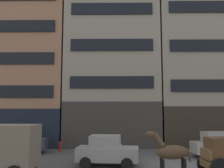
{
  "coord_description": "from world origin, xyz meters",
  "views": [
    {
      "loc": [
        -4.12,
        -15.33,
        3.32
      ],
      "look_at": [
        -4.3,
        1.94,
        5.22
      ],
      "focal_mm": 39.21,
      "sensor_mm": 36.0,
      "label": 1
    }
  ],
  "objects_px": {
    "sedan_dark": "(218,145)",
    "sedan_light": "(107,151)",
    "fire_hydrant_curbside": "(60,146)",
    "draft_horse": "(171,152)",
    "sedan_parked_curb": "(22,141)"
  },
  "relations": [
    {
      "from": "draft_horse",
      "to": "sedan_dark",
      "type": "relative_size",
      "value": 0.62
    },
    {
      "from": "draft_horse",
      "to": "sedan_parked_curb",
      "type": "xyz_separation_m",
      "value": [
        -10.12,
        6.98,
        -0.36
      ]
    },
    {
      "from": "fire_hydrant_curbside",
      "to": "sedan_dark",
      "type": "bearing_deg",
      "value": -12.9
    },
    {
      "from": "sedan_dark",
      "to": "fire_hydrant_curbside",
      "type": "bearing_deg",
      "value": 167.1
    },
    {
      "from": "sedan_parked_curb",
      "to": "draft_horse",
      "type": "bearing_deg",
      "value": -34.6
    },
    {
      "from": "sedan_light",
      "to": "sedan_dark",
      "type": "bearing_deg",
      "value": 18.48
    },
    {
      "from": "draft_horse",
      "to": "fire_hydrant_curbside",
      "type": "bearing_deg",
      "value": 132.73
    },
    {
      "from": "sedan_light",
      "to": "sedan_parked_curb",
      "type": "xyz_separation_m",
      "value": [
        -6.83,
        4.41,
        0.0
      ]
    },
    {
      "from": "sedan_light",
      "to": "sedan_parked_curb",
      "type": "relative_size",
      "value": 1.0
    },
    {
      "from": "draft_horse",
      "to": "sedan_dark",
      "type": "height_order",
      "value": "draft_horse"
    },
    {
      "from": "sedan_dark",
      "to": "sedan_parked_curb",
      "type": "relative_size",
      "value": 0.99
    },
    {
      "from": "sedan_dark",
      "to": "sedan_light",
      "type": "xyz_separation_m",
      "value": [
        -7.85,
        -2.62,
        0.0
      ]
    },
    {
      "from": "draft_horse",
      "to": "sedan_parked_curb",
      "type": "relative_size",
      "value": 0.61
    },
    {
      "from": "sedan_dark",
      "to": "sedan_parked_curb",
      "type": "bearing_deg",
      "value": 173.07
    },
    {
      "from": "sedan_parked_curb",
      "to": "sedan_light",
      "type": "bearing_deg",
      "value": -32.81
    }
  ]
}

